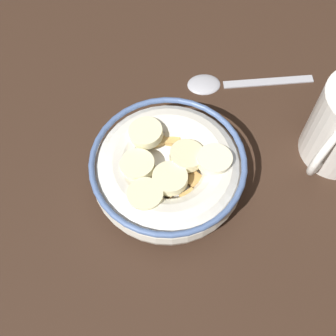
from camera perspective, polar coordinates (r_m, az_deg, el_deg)
ground_plane at (r=48.10cm, az=0.00°, el=-2.21°), size 122.00×122.00×2.00cm
cereal_bowl at (r=44.93cm, az=-0.01°, el=-0.30°), size 15.40×15.40×5.10cm
spoon at (r=54.21cm, az=6.84°, el=10.83°), size 12.17×11.39×0.80cm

